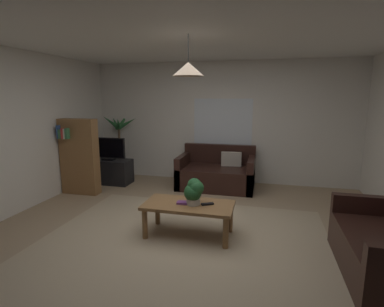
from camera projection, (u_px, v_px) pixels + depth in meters
The scene contains 16 objects.
floor at pixel (186, 238), 3.88m from camera, with size 5.52×5.50×0.02m, color #9E8466.
rug at pixel (182, 244), 3.68m from camera, with size 3.59×3.02×0.01m, color tan.
wall_back at pixel (221, 123), 6.28m from camera, with size 5.64×0.06×2.51m, color silver.
wall_left at pixel (0, 134), 4.31m from camera, with size 0.06×5.50×2.51m, color silver.
ceiling at pixel (186, 32), 3.40m from camera, with size 5.52×5.50×0.02m, color white.
window_pane at pixel (223, 126), 6.26m from camera, with size 1.22×0.01×1.14m, color white.
couch_under_window at pixel (217, 174), 5.95m from camera, with size 1.48×0.90×0.82m.
coffee_table at pixel (189, 209), 3.86m from camera, with size 1.16×0.58×0.43m.
book_on_table_0 at pixel (183, 203), 3.85m from camera, with size 0.15×0.10×0.03m, color #72387F.
remote_on_table_0 at pixel (207, 204), 3.81m from camera, with size 0.05×0.16×0.02m, color black.
potted_plant_on_table at pixel (194, 190), 3.80m from camera, with size 0.25×0.23×0.34m.
tv_stand at pixel (110, 171), 6.26m from camera, with size 0.90×0.44×0.50m, color black.
tv at pixel (108, 149), 6.15m from camera, with size 0.74×0.16×0.47m.
potted_palm_corner at pixel (120, 150), 6.72m from camera, with size 0.73×0.74×1.48m.
bookshelf_corner at pixel (79, 156), 5.51m from camera, with size 0.70×0.31×1.40m.
pendant_lamp at pixel (188, 69), 3.53m from camera, with size 0.38×0.38×0.48m.
Camera 1 is at (0.95, -3.47, 1.79)m, focal length 27.89 mm.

